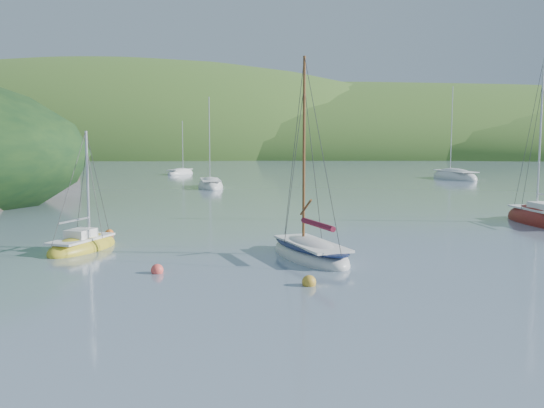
{
  "coord_description": "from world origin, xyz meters",
  "views": [
    {
      "loc": [
        -0.69,
        -21.28,
        5.18
      ],
      "look_at": [
        -1.76,
        8.0,
        1.96
      ],
      "focal_mm": 40.0,
      "sensor_mm": 36.0,
      "label": 1
    }
  ],
  "objects_px": {
    "sloop_red": "(544,221)",
    "distant_sloop_c": "(180,173)",
    "distant_sloop_b": "(455,177)",
    "daysailer_white": "(310,253)",
    "sailboat_yellow": "(83,247)",
    "distant_sloop_a": "(210,186)"
  },
  "relations": [
    {
      "from": "daysailer_white",
      "to": "sailboat_yellow",
      "type": "height_order",
      "value": "daysailer_white"
    },
    {
      "from": "sloop_red",
      "to": "distant_sloop_c",
      "type": "relative_size",
      "value": 1.31
    },
    {
      "from": "daysailer_white",
      "to": "sloop_red",
      "type": "height_order",
      "value": "sloop_red"
    },
    {
      "from": "daysailer_white",
      "to": "sailboat_yellow",
      "type": "distance_m",
      "value": 10.6
    },
    {
      "from": "daysailer_white",
      "to": "distant_sloop_a",
      "type": "height_order",
      "value": "distant_sloop_a"
    },
    {
      "from": "sloop_red",
      "to": "sailboat_yellow",
      "type": "relative_size",
      "value": 1.79
    },
    {
      "from": "daysailer_white",
      "to": "distant_sloop_a",
      "type": "xyz_separation_m",
      "value": [
        -9.42,
        36.71,
        -0.04
      ]
    },
    {
      "from": "distant_sloop_b",
      "to": "distant_sloop_c",
      "type": "height_order",
      "value": "distant_sloop_b"
    },
    {
      "from": "distant_sloop_b",
      "to": "sailboat_yellow",
      "type": "bearing_deg",
      "value": -137.67
    },
    {
      "from": "distant_sloop_b",
      "to": "daysailer_white",
      "type": "bearing_deg",
      "value": -127.4
    },
    {
      "from": "sloop_red",
      "to": "distant_sloop_c",
      "type": "distance_m",
      "value": 57.9
    },
    {
      "from": "sailboat_yellow",
      "to": "daysailer_white",
      "type": "bearing_deg",
      "value": 8.89
    },
    {
      "from": "sailboat_yellow",
      "to": "distant_sloop_a",
      "type": "height_order",
      "value": "distant_sloop_a"
    },
    {
      "from": "sloop_red",
      "to": "distant_sloop_b",
      "type": "height_order",
      "value": "distant_sloop_b"
    },
    {
      "from": "sailboat_yellow",
      "to": "distant_sloop_b",
      "type": "bearing_deg",
      "value": 75.37
    },
    {
      "from": "daysailer_white",
      "to": "sailboat_yellow",
      "type": "xyz_separation_m",
      "value": [
        -10.5,
        1.42,
        -0.05
      ]
    },
    {
      "from": "distant_sloop_c",
      "to": "distant_sloop_a",
      "type": "bearing_deg",
      "value": -50.17
    },
    {
      "from": "sloop_red",
      "to": "distant_sloop_b",
      "type": "bearing_deg",
      "value": 73.38
    },
    {
      "from": "sailboat_yellow",
      "to": "distant_sloop_b",
      "type": "distance_m",
      "value": 57.84
    },
    {
      "from": "distant_sloop_a",
      "to": "distant_sloop_c",
      "type": "bearing_deg",
      "value": 96.52
    },
    {
      "from": "sailboat_yellow",
      "to": "distant_sloop_c",
      "type": "relative_size",
      "value": 0.73
    },
    {
      "from": "sailboat_yellow",
      "to": "distant_sloop_c",
      "type": "height_order",
      "value": "distant_sloop_c"
    }
  ]
}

